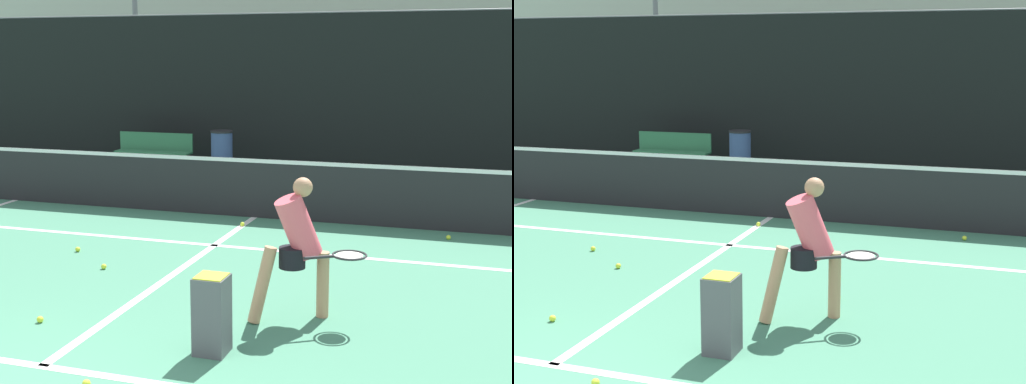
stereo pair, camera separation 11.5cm
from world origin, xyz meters
TOP-DOWN VIEW (x-y plane):
  - court_baseline_near at (0.00, 1.61)m, footprint 11.00×0.10m
  - court_service_line at (0.00, 5.65)m, footprint 8.25×0.10m
  - court_center_mark at (0.00, 4.53)m, footprint 0.10×5.85m
  - net at (0.00, 7.45)m, footprint 11.09×0.09m
  - fence_back at (0.00, 12.14)m, footprint 24.00×0.06m
  - player_practicing at (1.77, 3.32)m, footprint 1.20×0.60m
  - tennis_ball_scattered_0 at (-0.60, 2.46)m, footprint 0.07×0.07m
  - tennis_ball_scattered_2 at (0.56, 1.38)m, footprint 0.07×0.07m
  - tennis_ball_scattered_3 at (3.05, 6.95)m, footprint 0.07×0.07m
  - tennis_ball_scattered_4 at (0.01, 6.82)m, footprint 0.07×0.07m
  - tennis_ball_scattered_5 at (1.76, 4.66)m, footprint 0.07×0.07m
  - tennis_ball_scattered_6 at (-0.90, 4.22)m, footprint 0.07×0.07m
  - tennis_ball_scattered_7 at (-1.62, 4.81)m, footprint 0.07×0.07m
  - tennis_ball_scattered_9 at (1.92, 3.95)m, footprint 0.07×0.07m
  - ball_hopper at (1.26, 2.31)m, footprint 0.28×0.28m
  - courtside_bench at (-3.52, 11.13)m, footprint 1.76×0.40m
  - trash_bin at (-1.84, 10.93)m, footprint 0.48×0.48m
  - parked_car at (0.59, 15.56)m, footprint 1.69×4.26m
  - tree_mid at (-1.74, 18.10)m, footprint 3.29×3.29m
  - building_far at (0.00, 24.41)m, footprint 36.00×2.40m

SIDE VIEW (x-z plane):
  - court_baseline_near at x=0.00m, z-range 0.00..0.01m
  - court_service_line at x=0.00m, z-range 0.00..0.01m
  - court_center_mark at x=0.00m, z-range 0.00..0.01m
  - tennis_ball_scattered_0 at x=-0.60m, z-range 0.00..0.07m
  - tennis_ball_scattered_2 at x=0.56m, z-range 0.00..0.07m
  - tennis_ball_scattered_3 at x=3.05m, z-range 0.00..0.07m
  - tennis_ball_scattered_4 at x=0.01m, z-range 0.00..0.07m
  - tennis_ball_scattered_5 at x=1.76m, z-range 0.00..0.07m
  - tennis_ball_scattered_6 at x=-0.90m, z-range 0.00..0.07m
  - tennis_ball_scattered_7 at x=-1.62m, z-range 0.00..0.07m
  - tennis_ball_scattered_9 at x=1.92m, z-range 0.00..0.07m
  - ball_hopper at x=1.26m, z-range 0.02..0.73m
  - courtside_bench at x=-3.52m, z-range 0.04..0.90m
  - trash_bin at x=-1.84m, z-range 0.00..0.99m
  - net at x=0.00m, z-range -0.02..1.05m
  - parked_car at x=0.59m, z-range -0.11..1.31m
  - player_practicing at x=1.77m, z-range 0.06..1.49m
  - fence_back at x=0.00m, z-range -0.01..3.47m
  - building_far at x=0.00m, z-range 0.00..6.36m
  - tree_mid at x=-1.74m, z-range 1.40..5.19m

